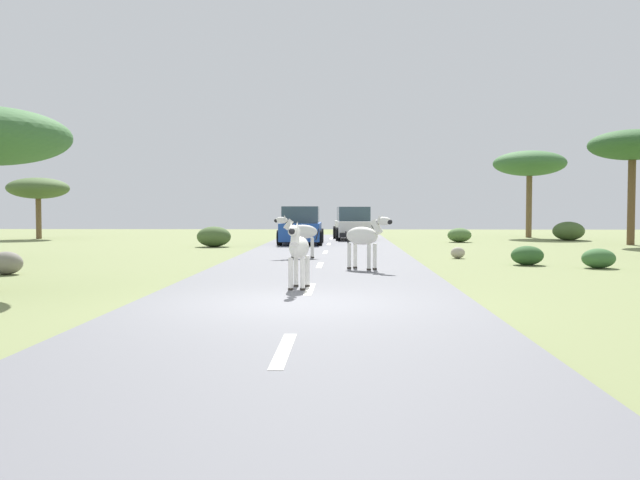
# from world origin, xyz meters

# --- Properties ---
(ground_plane) EXTENTS (90.00, 90.00, 0.00)m
(ground_plane) POSITION_xyz_m (0.00, 0.00, 0.00)
(ground_plane) COLOR olive
(road) EXTENTS (6.00, 64.00, 0.05)m
(road) POSITION_xyz_m (0.14, 0.00, 0.03)
(road) COLOR slate
(road) RESTS_ON ground_plane
(lane_markings) EXTENTS (0.16, 56.00, 0.01)m
(lane_markings) POSITION_xyz_m (0.14, -1.00, 0.05)
(lane_markings) COLOR silver
(lane_markings) RESTS_ON road
(zebra_0) EXTENTS (0.47, 1.46, 1.37)m
(zebra_0) POSITION_xyz_m (-0.09, 2.09, 0.87)
(zebra_0) COLOR silver
(zebra_0) RESTS_ON road
(zebra_1) EXTENTS (1.33, 1.16, 1.48)m
(zebra_1) POSITION_xyz_m (1.39, 6.66, 0.93)
(zebra_1) COLOR silver
(zebra_1) RESTS_ON road
(zebra_2) EXTENTS (1.51, 0.49, 1.42)m
(zebra_2) POSITION_xyz_m (-0.62, 11.01, 0.90)
(zebra_2) COLOR silver
(zebra_2) RESTS_ON road
(car_0) EXTENTS (2.23, 4.44, 1.74)m
(car_0) POSITION_xyz_m (1.35, 25.04, 0.85)
(car_0) COLOR white
(car_0) RESTS_ON road
(car_1) EXTENTS (2.05, 4.36, 1.74)m
(car_1) POSITION_xyz_m (-1.15, 20.15, 0.85)
(car_1) COLOR #1E479E
(car_1) RESTS_ON road
(tree_2) EXTENTS (3.97, 3.97, 5.33)m
(tree_2) POSITION_xyz_m (14.18, 20.73, 4.58)
(tree_2) COLOR brown
(tree_2) RESTS_ON ground_plane
(tree_5) EXTENTS (4.21, 4.21, 5.08)m
(tree_5) POSITION_xyz_m (11.72, 29.16, 4.31)
(tree_5) COLOR brown
(tree_5) RESTS_ON ground_plane
(tree_6) EXTENTS (3.37, 3.37, 3.43)m
(tree_6) POSITION_xyz_m (-16.27, 26.31, 2.81)
(tree_6) COLOR brown
(tree_6) RESTS_ON ground_plane
(bush_0) EXTENTS (1.50, 1.35, 0.90)m
(bush_0) POSITION_xyz_m (-4.90, 18.45, 0.45)
(bush_0) COLOR #425B2D
(bush_0) RESTS_ON ground_plane
(bush_1) EXTENTS (1.67, 1.50, 1.00)m
(bush_1) POSITION_xyz_m (12.82, 25.37, 0.50)
(bush_1) COLOR #425B2D
(bush_1) RESTS_ON ground_plane
(bush_2) EXTENTS (0.96, 0.86, 0.57)m
(bush_2) POSITION_xyz_m (6.30, 8.88, 0.29)
(bush_2) COLOR #2D5628
(bush_2) RESTS_ON ground_plane
(bush_3) EXTENTS (1.19, 1.07, 0.71)m
(bush_3) POSITION_xyz_m (6.67, 23.16, 0.36)
(bush_3) COLOR #4C7038
(bush_3) RESTS_ON ground_plane
(bush_4) EXTENTS (0.93, 0.84, 0.56)m
(bush_4) POSITION_xyz_m (8.02, 7.85, 0.28)
(bush_4) COLOR #386633
(bush_4) RESTS_ON ground_plane
(rock_2) EXTENTS (0.48, 0.38, 0.38)m
(rock_2) POSITION_xyz_m (4.69, 11.61, 0.19)
(rock_2) COLOR #A89E8C
(rock_2) RESTS_ON ground_plane
(rock_3) EXTENTS (0.83, 0.69, 0.59)m
(rock_3) POSITION_xyz_m (-7.75, 5.40, 0.29)
(rock_3) COLOR gray
(rock_3) RESTS_ON ground_plane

